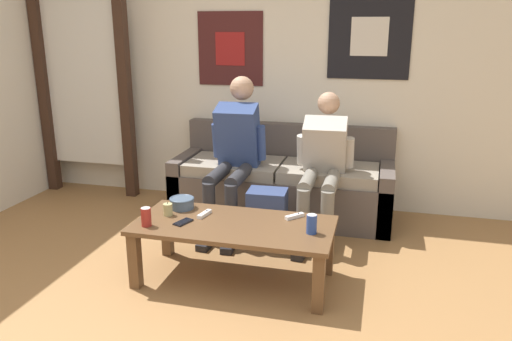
# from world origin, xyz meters

# --- Properties ---
(wall_back) EXTENTS (10.00, 0.07, 2.55)m
(wall_back) POSITION_xyz_m (0.00, 2.58, 1.28)
(wall_back) COLOR silver
(wall_back) RESTS_ON ground_plane
(door_frame) EXTENTS (1.00, 0.10, 2.15)m
(door_frame) POSITION_xyz_m (-1.76, 2.36, 1.20)
(door_frame) COLOR #382319
(door_frame) RESTS_ON ground_plane
(couch) EXTENTS (1.93, 0.72, 0.79)m
(couch) POSITION_xyz_m (0.27, 2.22, 0.28)
(couch) COLOR #564C47
(couch) RESTS_ON ground_plane
(coffee_table) EXTENTS (1.31, 0.62, 0.41)m
(coffee_table) POSITION_xyz_m (0.21, 0.93, 0.35)
(coffee_table) COLOR brown
(coffee_table) RESTS_ON ground_plane
(person_seated_adult) EXTENTS (0.47, 0.93, 1.25)m
(person_seated_adult) POSITION_xyz_m (-0.07, 1.86, 0.68)
(person_seated_adult) COLOR #2D2D33
(person_seated_adult) RESTS_ON ground_plane
(person_seated_teen) EXTENTS (0.47, 0.93, 1.14)m
(person_seated_teen) POSITION_xyz_m (0.67, 1.86, 0.62)
(person_seated_teen) COLOR gray
(person_seated_teen) RESTS_ON ground_plane
(backpack) EXTENTS (0.31, 0.27, 0.45)m
(backpack) POSITION_xyz_m (0.29, 1.52, 0.21)
(backpack) COLOR navy
(backpack) RESTS_ON ground_plane
(ceramic_bowl) EXTENTS (0.18, 0.18, 0.08)m
(ceramic_bowl) POSITION_xyz_m (-0.23, 1.10, 0.46)
(ceramic_bowl) COLOR #475B75
(ceramic_bowl) RESTS_ON coffee_table
(pillar_candle) EXTENTS (0.06, 0.06, 0.10)m
(pillar_candle) POSITION_xyz_m (-0.27, 0.95, 0.45)
(pillar_candle) COLOR tan
(pillar_candle) RESTS_ON coffee_table
(drink_can_blue) EXTENTS (0.07, 0.07, 0.12)m
(drink_can_blue) POSITION_xyz_m (0.72, 0.89, 0.47)
(drink_can_blue) COLOR #28479E
(drink_can_blue) RESTS_ON coffee_table
(drink_can_red) EXTENTS (0.07, 0.07, 0.12)m
(drink_can_red) POSITION_xyz_m (-0.33, 0.74, 0.47)
(drink_can_red) COLOR maroon
(drink_can_red) RESTS_ON coffee_table
(game_controller_near_left) EXTENTS (0.06, 0.15, 0.03)m
(game_controller_near_left) POSITION_xyz_m (-0.03, 1.01, 0.42)
(game_controller_near_left) COLOR white
(game_controller_near_left) RESTS_ON coffee_table
(game_controller_near_right) EXTENTS (0.12, 0.13, 0.03)m
(game_controller_near_right) POSITION_xyz_m (0.58, 1.12, 0.42)
(game_controller_near_right) COLOR white
(game_controller_near_right) RESTS_ON coffee_table
(cell_phone) EXTENTS (0.11, 0.15, 0.01)m
(cell_phone) POSITION_xyz_m (-0.12, 0.85, 0.42)
(cell_phone) COLOR black
(cell_phone) RESTS_ON coffee_table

